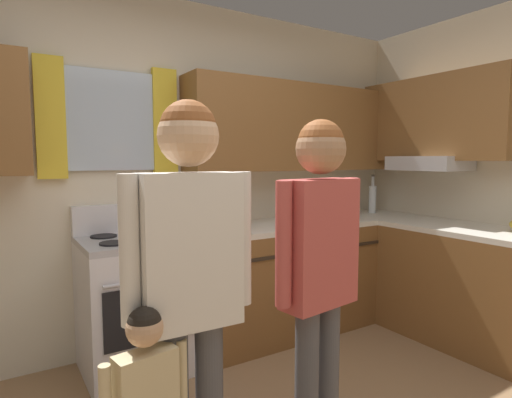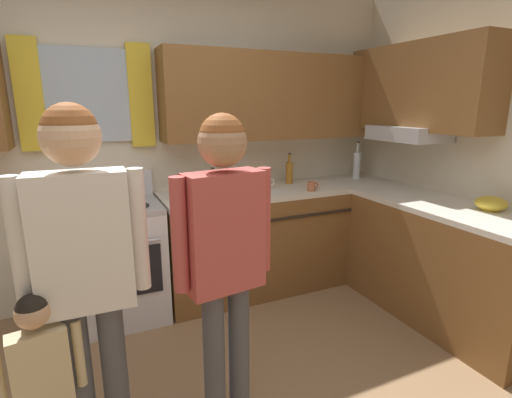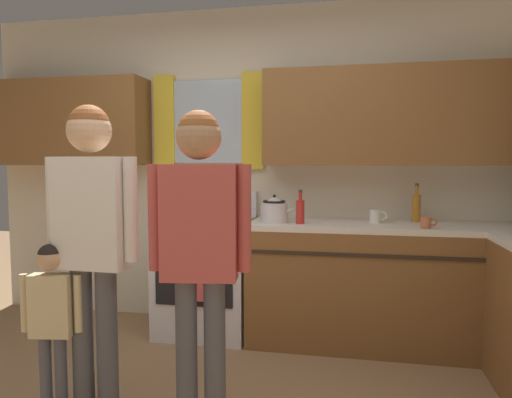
{
  "view_description": "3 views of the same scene",
  "coord_description": "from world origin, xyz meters",
  "px_view_note": "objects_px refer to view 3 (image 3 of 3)",
  "views": [
    {
      "loc": [
        -1.06,
        -1.2,
        1.42
      ],
      "look_at": [
        0.15,
        0.72,
        1.2
      ],
      "focal_mm": 29.61,
      "sensor_mm": 36.0,
      "label": 1
    },
    {
      "loc": [
        -0.43,
        -1.4,
        1.62
      ],
      "look_at": [
        0.5,
        0.66,
        1.06
      ],
      "focal_mm": 27.06,
      "sensor_mm": 36.0,
      "label": 2
    },
    {
      "loc": [
        0.82,
        -1.92,
        1.34
      ],
      "look_at": [
        0.25,
        0.92,
        1.11
      ],
      "focal_mm": 32.58,
      "sensor_mm": 36.0,
      "label": 3
    }
  ],
  "objects_px": {
    "cup_terracotta": "(427,223)",
    "stove_oven": "(207,273)",
    "bottle_oil_amber": "(416,207)",
    "adult_holding_child": "(92,225)",
    "mug_ceramic_white": "(376,216)",
    "bottle_sauce_red": "(300,211)",
    "stovetop_kettle": "(274,210)",
    "adult_in_plaid": "(200,235)",
    "small_child": "(51,312)"
  },
  "relations": [
    {
      "from": "bottle_sauce_red",
      "to": "adult_in_plaid",
      "type": "distance_m",
      "value": 1.28
    },
    {
      "from": "adult_holding_child",
      "to": "small_child",
      "type": "distance_m",
      "value": 0.49
    },
    {
      "from": "stove_oven",
      "to": "stovetop_kettle",
      "type": "xyz_separation_m",
      "value": [
        0.56,
        -0.1,
        0.53
      ]
    },
    {
      "from": "stovetop_kettle",
      "to": "adult_in_plaid",
      "type": "relative_size",
      "value": 0.17
    },
    {
      "from": "cup_terracotta",
      "to": "adult_holding_child",
      "type": "relative_size",
      "value": 0.07
    },
    {
      "from": "bottle_sauce_red",
      "to": "cup_terracotta",
      "type": "bearing_deg",
      "value": -4.99
    },
    {
      "from": "bottle_sauce_red",
      "to": "mug_ceramic_white",
      "type": "relative_size",
      "value": 1.95
    },
    {
      "from": "bottle_sauce_red",
      "to": "small_child",
      "type": "xyz_separation_m",
      "value": [
        -1.13,
        -1.26,
        -0.41
      ]
    },
    {
      "from": "stove_oven",
      "to": "small_child",
      "type": "xyz_separation_m",
      "value": [
        -0.38,
        -1.41,
        0.12
      ]
    },
    {
      "from": "cup_terracotta",
      "to": "stove_oven",
      "type": "bearing_deg",
      "value": 172.29
    },
    {
      "from": "stove_oven",
      "to": "stovetop_kettle",
      "type": "bearing_deg",
      "value": -10.53
    },
    {
      "from": "bottle_oil_amber",
      "to": "small_child",
      "type": "distance_m",
      "value": 2.54
    },
    {
      "from": "cup_terracotta",
      "to": "bottle_sauce_red",
      "type": "bearing_deg",
      "value": 175.01
    },
    {
      "from": "cup_terracotta",
      "to": "mug_ceramic_white",
      "type": "bearing_deg",
      "value": 143.34
    },
    {
      "from": "stovetop_kettle",
      "to": "small_child",
      "type": "xyz_separation_m",
      "value": [
        -0.94,
        -1.3,
        -0.41
      ]
    },
    {
      "from": "adult_in_plaid",
      "to": "small_child",
      "type": "bearing_deg",
      "value": -177.51
    },
    {
      "from": "stove_oven",
      "to": "bottle_oil_amber",
      "type": "height_order",
      "value": "bottle_oil_amber"
    },
    {
      "from": "adult_holding_child",
      "to": "bottle_oil_amber",
      "type": "bearing_deg",
      "value": 39.81
    },
    {
      "from": "bottle_sauce_red",
      "to": "bottle_oil_amber",
      "type": "bearing_deg",
      "value": 18.82
    },
    {
      "from": "bottle_oil_amber",
      "to": "adult_holding_child",
      "type": "height_order",
      "value": "adult_holding_child"
    },
    {
      "from": "cup_terracotta",
      "to": "adult_holding_child",
      "type": "distance_m",
      "value": 2.11
    },
    {
      "from": "bottle_sauce_red",
      "to": "stovetop_kettle",
      "type": "relative_size",
      "value": 0.9
    },
    {
      "from": "adult_holding_child",
      "to": "stovetop_kettle",
      "type": "bearing_deg",
      "value": 58.91
    },
    {
      "from": "cup_terracotta",
      "to": "adult_in_plaid",
      "type": "relative_size",
      "value": 0.07
    },
    {
      "from": "bottle_oil_amber",
      "to": "cup_terracotta",
      "type": "bearing_deg",
      "value": -86.93
    },
    {
      "from": "bottle_sauce_red",
      "to": "bottle_oil_amber",
      "type": "relative_size",
      "value": 0.86
    },
    {
      "from": "stove_oven",
      "to": "mug_ceramic_white",
      "type": "xyz_separation_m",
      "value": [
        1.29,
        0.02,
        0.48
      ]
    },
    {
      "from": "adult_in_plaid",
      "to": "small_child",
      "type": "xyz_separation_m",
      "value": [
        -0.78,
        -0.03,
        -0.41
      ]
    },
    {
      "from": "mug_ceramic_white",
      "to": "adult_in_plaid",
      "type": "distance_m",
      "value": 1.65
    },
    {
      "from": "stove_oven",
      "to": "small_child",
      "type": "bearing_deg",
      "value": -105.17
    },
    {
      "from": "stovetop_kettle",
      "to": "mug_ceramic_white",
      "type": "bearing_deg",
      "value": 9.48
    },
    {
      "from": "bottle_sauce_red",
      "to": "mug_ceramic_white",
      "type": "xyz_separation_m",
      "value": [
        0.54,
        0.16,
        -0.05
      ]
    },
    {
      "from": "adult_holding_child",
      "to": "mug_ceramic_white",
      "type": "bearing_deg",
      "value": 42.56
    },
    {
      "from": "small_child",
      "to": "adult_holding_child",
      "type": "bearing_deg",
      "value": 19.94
    },
    {
      "from": "stove_oven",
      "to": "adult_in_plaid",
      "type": "distance_m",
      "value": 1.52
    },
    {
      "from": "stove_oven",
      "to": "cup_terracotta",
      "type": "xyz_separation_m",
      "value": [
        1.61,
        -0.22,
        0.47
      ]
    },
    {
      "from": "bottle_sauce_red",
      "to": "stovetop_kettle",
      "type": "bearing_deg",
      "value": 168.55
    },
    {
      "from": "mug_ceramic_white",
      "to": "stovetop_kettle",
      "type": "relative_size",
      "value": 0.46
    },
    {
      "from": "bottle_sauce_red",
      "to": "adult_in_plaid",
      "type": "bearing_deg",
      "value": -105.96
    },
    {
      "from": "mug_ceramic_white",
      "to": "adult_in_plaid",
      "type": "xyz_separation_m",
      "value": [
        -0.89,
        -1.39,
        0.05
      ]
    },
    {
      "from": "stovetop_kettle",
      "to": "bottle_oil_amber",
      "type": "bearing_deg",
      "value": 13.4
    },
    {
      "from": "cup_terracotta",
      "to": "stovetop_kettle",
      "type": "relative_size",
      "value": 0.4
    },
    {
      "from": "bottle_oil_amber",
      "to": "stovetop_kettle",
      "type": "height_order",
      "value": "bottle_oil_amber"
    },
    {
      "from": "cup_terracotta",
      "to": "stovetop_kettle",
      "type": "distance_m",
      "value": 1.06
    },
    {
      "from": "cup_terracotta",
      "to": "small_child",
      "type": "distance_m",
      "value": 2.34
    },
    {
      "from": "mug_ceramic_white",
      "to": "adult_holding_child",
      "type": "height_order",
      "value": "adult_holding_child"
    },
    {
      "from": "mug_ceramic_white",
      "to": "stove_oven",
      "type": "bearing_deg",
      "value": -179.18
    },
    {
      "from": "mug_ceramic_white",
      "to": "small_child",
      "type": "relative_size",
      "value": 0.13
    },
    {
      "from": "bottle_oil_amber",
      "to": "mug_ceramic_white",
      "type": "bearing_deg",
      "value": -157.54
    },
    {
      "from": "small_child",
      "to": "adult_in_plaid",
      "type": "bearing_deg",
      "value": 2.49
    }
  ]
}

